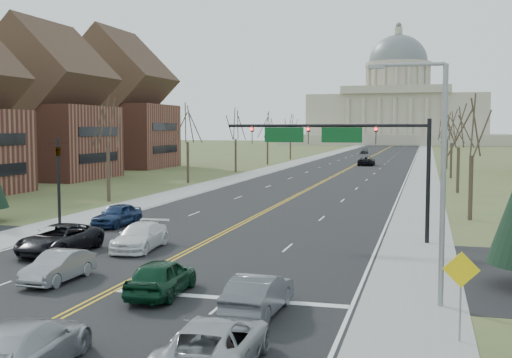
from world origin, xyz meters
The scene contains 36 objects.
ground centered at (0.00, 0.00, 0.00)m, with size 600.00×600.00×0.00m, color #48592C.
road centered at (0.00, 110.00, 0.01)m, with size 20.00×380.00×0.01m, color black.
cross_road centered at (0.00, 6.00, 0.01)m, with size 120.00×14.00×0.01m, color black.
sidewalk_left centered at (-12.00, 110.00, 0.01)m, with size 4.00×380.00×0.03m, color gray.
sidewalk_right centered at (12.00, 110.00, 0.01)m, with size 4.00×380.00×0.03m, color gray.
center_line centered at (0.00, 110.00, 0.01)m, with size 0.42×380.00×0.01m, color gold.
edge_line_left centered at (-9.80, 110.00, 0.01)m, with size 0.15×380.00×0.01m, color silver.
edge_line_right centered at (9.80, 110.00, 0.01)m, with size 0.15×380.00×0.01m, color silver.
stop_bar centered at (5.00, -1.00, 0.01)m, with size 9.50×0.50×0.01m, color silver.
capitol centered at (0.00, 249.91, 14.20)m, with size 90.00×60.00×50.00m.
signal_mast centered at (7.45, 13.50, 5.76)m, with size 12.12×0.44×7.20m.
signal_left centered at (-11.50, 13.50, 3.71)m, with size 0.32×0.36×6.00m.
street_light centered at (12.74, 0.00, 5.23)m, with size 2.90×0.25×9.07m.
warn_sign centered at (13.50, -4.02, 2.02)m, with size 1.13×0.07×2.87m.
tree_r_0 centered at (15.50, 24.00, 6.55)m, with size 3.74×3.74×8.50m.
tree_l_0 centered at (-15.50, 28.00, 6.94)m, with size 3.96×3.96×9.00m.
tree_r_1 centered at (15.50, 44.00, 6.55)m, with size 3.74×3.74×8.50m.
tree_l_1 centered at (-15.50, 48.00, 6.94)m, with size 3.96×3.96×9.00m.
tree_r_2 centered at (15.50, 64.00, 6.55)m, with size 3.74×3.74×8.50m.
tree_l_2 centered at (-15.50, 68.00, 6.94)m, with size 3.96×3.96×9.00m.
tree_r_3 centered at (15.50, 84.00, 6.55)m, with size 3.74×3.74×8.50m.
tree_l_3 centered at (-15.50, 88.00, 6.94)m, with size 3.96×3.96×9.00m.
tree_r_4 centered at (15.50, 104.00, 6.55)m, with size 3.74×3.74×8.50m.
tree_l_4 centered at (-15.50, 108.00, 6.94)m, with size 3.96×3.96×9.00m.
bldg_left_mid centered at (-36.00, 50.00, 8.54)m, with size 15.10×14.28×20.75m.
bldg_left_far centered at (-38.00, 74.00, 9.54)m, with size 17.10×14.28×23.25m.
car_nb_inner_lead centered at (2.30, -1.26, 0.76)m, with size 1.77×4.41×1.50m, color #0B321D.
car_nb_outer_lead centered at (6.66, -2.69, 0.74)m, with size 1.54×4.41×1.45m, color #51545A.
car_nb_outer_second centered at (6.83, -8.19, 0.74)m, with size 2.43×5.27×1.46m, color #9FA0A7.
car_nb_inner_second centered at (1.99, -9.81, 0.78)m, with size 2.15×5.30×1.54m, color #A7A9AF.
car_sb_inner_lead centered at (-2.97, -0.24, 0.68)m, with size 1.40×4.02×1.33m, color gray.
car_sb_outer_lead centered at (-6.40, 5.32, 0.77)m, with size 2.52×5.48×1.52m, color black.
car_sb_inner_second centered at (-2.71, 7.40, 0.73)m, with size 2.00×4.92×1.43m, color white.
car_sb_outer_second centered at (-7.87, 14.75, 0.77)m, with size 1.79×4.44×1.51m, color #16284D.
car_far_nb centered at (2.04, 90.10, 0.82)m, with size 2.68×5.82×1.62m, color black.
car_far_sb centered at (-3.21, 141.80, 0.80)m, with size 1.86×4.61×1.57m, color #45494C.
Camera 1 is at (12.40, -24.52, 6.68)m, focal length 45.00 mm.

